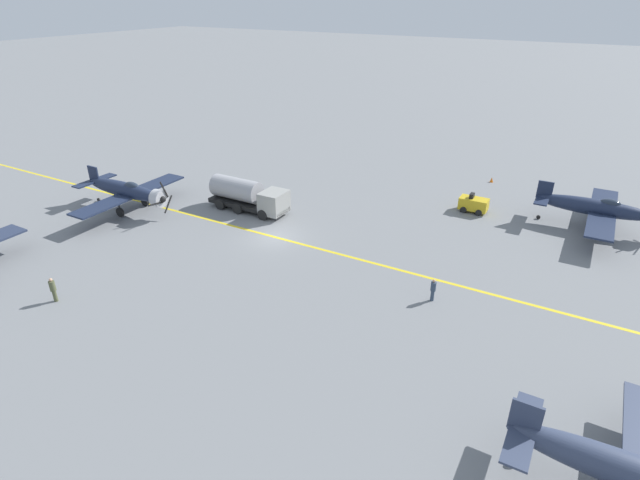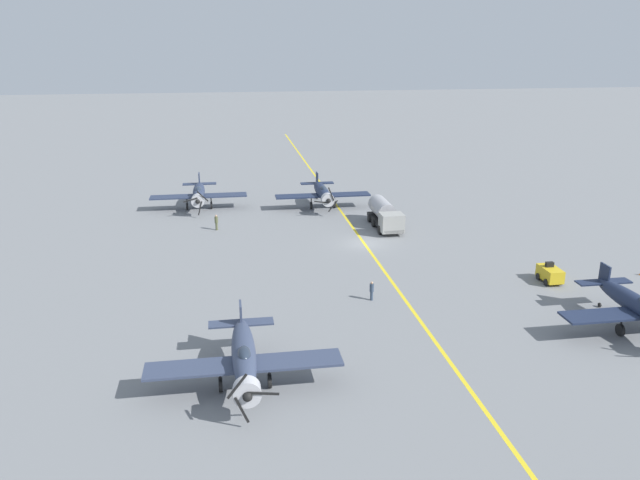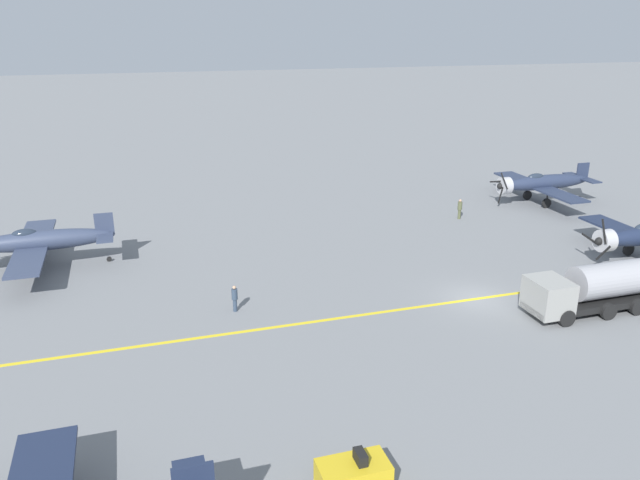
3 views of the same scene
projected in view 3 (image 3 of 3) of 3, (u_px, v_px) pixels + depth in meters
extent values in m
plane|color=slate|center=(476.00, 299.00, 39.04)|extent=(400.00, 400.00, 0.00)
cube|color=yellow|center=(476.00, 299.00, 39.04)|extent=(0.30, 160.00, 0.01)
cylinder|color=#B7B7BC|center=(605.00, 241.00, 43.29)|extent=(1.58, 0.90, 1.58)
sphere|color=black|center=(599.00, 241.00, 43.15)|extent=(0.56, 0.56, 0.56)
cube|color=black|center=(603.00, 253.00, 42.88)|extent=(1.20, 0.06, 1.46)
cube|color=black|center=(590.00, 239.00, 43.97)|extent=(1.75, 0.06, 0.40)
cube|color=black|center=(604.00, 231.00, 42.60)|extent=(0.77, 0.06, 1.68)
cylinder|color=black|center=(630.00, 242.00, 46.00)|extent=(0.14, 0.14, 1.26)
cylinder|color=black|center=(628.00, 250.00, 46.21)|extent=(0.22, 0.90, 0.90)
ellipsoid|color=#343E58|center=(44.00, 240.00, 43.33)|extent=(1.50, 9.50, 1.42)
ellipsoid|color=#232D3D|center=(25.00, 234.00, 42.83)|extent=(0.80, 1.70, 0.76)
cube|color=#343E58|center=(33.00, 246.00, 43.23)|extent=(12.00, 2.10, 0.16)
cube|color=#343E58|center=(105.00, 233.00, 44.43)|extent=(4.40, 1.10, 0.12)
cube|color=#343E58|center=(104.00, 224.00, 44.22)|extent=(0.14, 1.30, 1.60)
cylinder|color=black|center=(31.00, 262.00, 42.09)|extent=(0.14, 0.14, 1.26)
cylinder|color=black|center=(33.00, 271.00, 42.30)|extent=(0.22, 0.90, 0.90)
cylinder|color=black|center=(36.00, 247.00, 44.79)|extent=(0.14, 0.14, 1.26)
cylinder|color=black|center=(38.00, 256.00, 45.00)|extent=(0.22, 0.90, 0.90)
cylinder|color=black|center=(109.00, 259.00, 45.11)|extent=(0.12, 0.36, 0.36)
ellipsoid|color=#28324B|center=(545.00, 182.00, 59.11)|extent=(1.50, 9.50, 1.42)
cylinder|color=#B7B7BC|center=(505.00, 186.00, 57.86)|extent=(1.58, 0.90, 1.58)
ellipsoid|color=#232D3D|center=(536.00, 177.00, 58.61)|extent=(0.80, 1.70, 0.76)
cube|color=#28324B|center=(538.00, 186.00, 59.01)|extent=(12.00, 2.10, 0.16)
cube|color=#28324B|center=(582.00, 178.00, 60.21)|extent=(4.40, 1.10, 0.12)
cube|color=#28324B|center=(583.00, 171.00, 59.99)|extent=(0.14, 1.30, 1.60)
sphere|color=black|center=(500.00, 186.00, 57.72)|extent=(0.56, 0.56, 0.56)
cube|color=black|center=(495.00, 182.00, 58.41)|extent=(1.73, 0.06, 0.58)
cube|color=black|center=(504.00, 181.00, 56.96)|extent=(1.33, 0.06, 1.34)
cube|color=black|center=(500.00, 195.00, 57.79)|extent=(0.59, 0.06, 1.73)
cylinder|color=black|center=(547.00, 197.00, 57.86)|extent=(0.14, 0.14, 1.26)
cylinder|color=black|center=(547.00, 203.00, 58.07)|extent=(0.22, 0.90, 0.90)
cylinder|color=black|center=(528.00, 189.00, 60.57)|extent=(0.14, 0.14, 1.26)
cylinder|color=black|center=(527.00, 195.00, 60.78)|extent=(0.22, 0.90, 0.90)
cylinder|color=black|center=(579.00, 198.00, 60.89)|extent=(0.12, 0.36, 0.36)
cube|color=black|center=(589.00, 302.00, 37.10)|extent=(2.25, 8.00, 0.40)
cube|color=#999993|center=(548.00, 296.00, 36.01)|extent=(2.50, 2.08, 2.00)
cylinder|color=#9E9EA3|center=(611.00, 279.00, 37.04)|extent=(2.10, 4.96, 2.10)
cylinder|color=black|center=(567.00, 318.00, 35.38)|extent=(0.30, 1.00, 1.00)
cylinder|color=black|center=(541.00, 301.00, 37.52)|extent=(0.30, 1.00, 1.00)
cylinder|color=black|center=(608.00, 312.00, 36.18)|extent=(0.30, 1.00, 1.00)
cylinder|color=black|center=(581.00, 295.00, 38.32)|extent=(0.30, 1.00, 1.00)
cylinder|color=black|center=(638.00, 307.00, 36.77)|extent=(0.30, 1.00, 1.00)
cylinder|color=black|center=(609.00, 291.00, 38.91)|extent=(0.30, 1.00, 1.00)
cube|color=gold|center=(353.00, 476.00, 22.62)|extent=(1.40, 2.60, 1.10)
cube|color=black|center=(360.00, 457.00, 22.44)|extent=(0.70, 0.36, 0.44)
cylinder|color=black|center=(329.00, 479.00, 23.20)|extent=(0.20, 0.60, 0.60)
cylinder|color=black|center=(365.00, 471.00, 23.60)|extent=(0.20, 0.60, 0.60)
cylinder|color=#334256|center=(235.00, 305.00, 37.26)|extent=(0.24, 0.24, 0.78)
cylinder|color=#334256|center=(235.00, 294.00, 37.02)|extent=(0.36, 0.36, 0.65)
sphere|color=tan|center=(234.00, 287.00, 36.88)|extent=(0.21, 0.21, 0.21)
cylinder|color=#515638|center=(459.00, 214.00, 54.83)|extent=(0.26, 0.26, 0.85)
cylinder|color=#515638|center=(460.00, 206.00, 54.57)|extent=(0.39, 0.39, 0.70)
sphere|color=tan|center=(460.00, 201.00, 54.42)|extent=(0.23, 0.23, 0.23)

